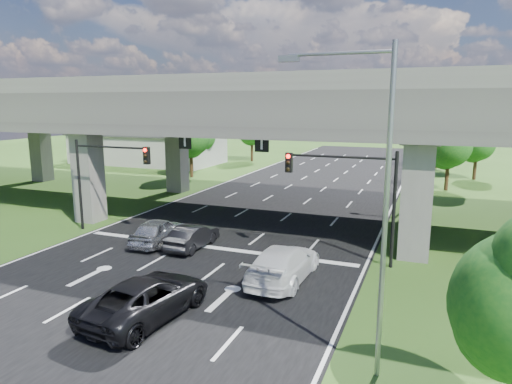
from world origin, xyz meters
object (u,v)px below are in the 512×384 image
Objects in this scene: streetlight_far at (417,131)px; car_white at (283,263)px; streetlight_near at (373,190)px; car_dark at (193,237)px; car_silver at (158,231)px; signal_left at (105,169)px; signal_right at (351,185)px; streetlight_beyond at (422,124)px; car_trailing at (147,298)px.

car_white is (-4.70, -23.76, -4.98)m from streetlight_far.
streetlight_near reaches higher than car_dark.
streetlight_near is 2.20× the size of car_silver.
car_dark is at bearing -7.88° from signal_left.
streetlight_near is 2.42× the size of car_dark.
car_white is (8.76, -2.76, 0.06)m from car_silver.
car_silver is (4.46, -0.94, -3.38)m from signal_left.
signal_left is (-15.65, 0.00, 0.00)m from signal_right.
streetlight_beyond is 1.74× the size of car_white.
streetlight_far is 1.74× the size of car_white.
car_white is 6.74m from car_trailing.
signal_left is 1.32× the size of car_silver.
signal_right is 10.33m from streetlight_near.
car_silver is at bearing 0.83° from car_dark.
car_silver is 0.79× the size of car_trailing.
car_trailing is (-8.49, 0.66, -5.01)m from streetlight_near.
car_silver is at bearing -16.23° from car_white.
signal_right is at bearing 179.58° from car_silver.
car_white is at bearing 157.55° from car_dark.
signal_left is at bearing -17.16° from car_silver.
streetlight_near is at bearing 141.82° from car_dark.
car_silver is at bearing -122.66° from streetlight_far.
car_trailing is (9.43, -9.28, -3.35)m from signal_left.
car_trailing reaches higher than car_dark.
streetlight_far is at bearing -99.94° from car_white.
car_silver is at bearing -52.30° from car_trailing.
car_silver is 9.70m from car_trailing.
signal_left reaches higher than car_trailing.
signal_left is 5.68m from car_silver.
car_silver is at bearing 146.23° from streetlight_near.
streetlight_near is 1.74× the size of car_white.
signal_right is 1.05× the size of car_white.
signal_left is at bearing -37.63° from car_trailing.
signal_right is 36.17m from streetlight_beyond.
car_silver is (-13.46, 9.00, -5.04)m from streetlight_near.
signal_left is 1.05× the size of car_white.
signal_left is 13.65m from car_trailing.
car_white is (-4.70, 6.24, -4.98)m from streetlight_near.
streetlight_far is 25.45m from car_silver.
car_dark is (-11.11, 9.00, -5.14)m from streetlight_near.
streetlight_far is 1.73× the size of car_trailing.
signal_right is at bearing -116.92° from car_trailing.
streetlight_beyond is at bearing -105.89° from car_dark.
car_dark is (2.35, 0.00, -0.09)m from car_silver.
signal_right is at bearing -121.98° from car_white.
streetlight_near is 9.27m from car_white.
car_dark is (-11.11, -37.00, -5.14)m from streetlight_beyond.
signal_left is 20.56m from streetlight_near.
streetlight_beyond is at bearing 90.00° from streetlight_near.
car_trailing is at bearing 115.57° from car_silver.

